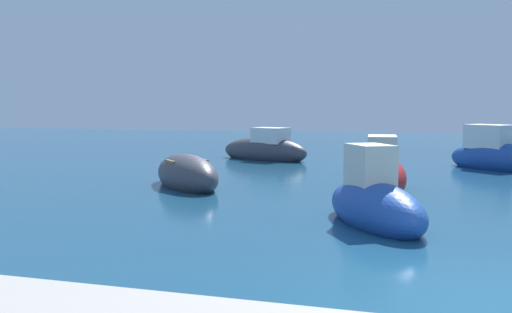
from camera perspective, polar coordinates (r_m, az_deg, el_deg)
name	(u,v)px	position (r m, az deg, el deg)	size (l,w,h in m)	color
moored_boat_0	(494,156)	(20.86, 23.01, 0.09)	(3.49, 3.33, 1.77)	#1E479E
moored_boat_1	(187,175)	(15.07, -7.03, -1.87)	(3.12, 3.24, 1.12)	#3F3F47
moored_boat_4	(382,174)	(14.72, 12.61, -1.77)	(1.47, 3.22, 1.63)	#B21E1E
moored_boat_5	(375,204)	(10.45, 11.92, -4.71)	(2.54, 3.19, 1.67)	#1E479E
moored_boat_6	(265,150)	(22.58, 0.92, 0.70)	(4.21, 2.68, 1.55)	#3F3F47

